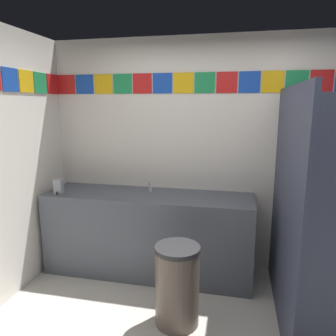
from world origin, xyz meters
TOP-DOWN VIEW (x-y plane):
  - wall_back at (0.00, 1.56)m, footprint 3.68×0.09m
  - vanity_counter at (-0.67, 1.21)m, footprint 2.24×0.61m
  - faucet_center at (-0.67, 1.30)m, footprint 0.04×0.10m
  - soap_dispenser at (-1.61, 1.02)m, footprint 0.09×0.09m
  - stall_divider at (0.83, 0.49)m, footprint 0.92×1.53m
  - trash_bin at (-0.20, 0.43)m, footprint 0.38×0.38m

SIDE VIEW (x-z plane):
  - trash_bin at x=-0.20m, z-range 0.00..0.70m
  - vanity_counter at x=-0.67m, z-range 0.01..0.90m
  - faucet_center at x=-0.67m, z-range 0.88..1.02m
  - soap_dispenser at x=-1.61m, z-range 0.90..1.06m
  - stall_divider at x=0.83m, z-range 0.00..2.00m
  - wall_back at x=0.00m, z-range 0.01..2.57m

